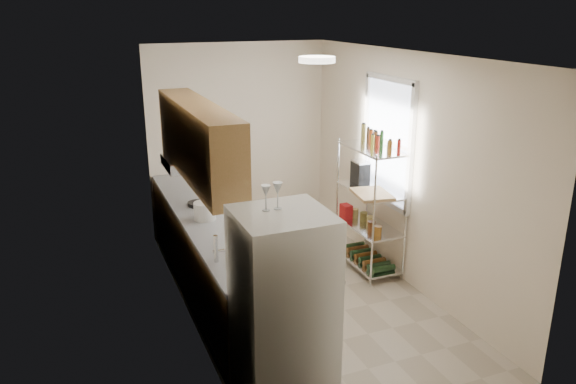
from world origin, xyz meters
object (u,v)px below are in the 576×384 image
cutting_board (372,194)px  refrigerator (283,315)px  espresso_machine (360,172)px  rice_cooker (205,211)px  frying_pan_large (198,204)px

cutting_board → refrigerator: bearing=-135.8°
cutting_board → espresso_machine: bearing=76.6°
rice_cooker → espresso_machine: bearing=6.5°
espresso_machine → frying_pan_large: bearing=174.3°
refrigerator → espresso_machine: size_ratio=6.13×
rice_cooker → frying_pan_large: 0.46m
refrigerator → rice_cooker: 2.00m
rice_cooker → refrigerator: bearing=-87.3°
espresso_machine → rice_cooker: bearing=-172.6°
cutting_board → espresso_machine: espresso_machine is taller
refrigerator → frying_pan_large: size_ratio=6.94×
frying_pan_large → cutting_board: size_ratio=0.48×
rice_cooker → frying_pan_large: (0.04, 0.45, -0.07)m
cutting_board → rice_cooker: bearing=171.9°
refrigerator → espresso_machine: refrigerator is taller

